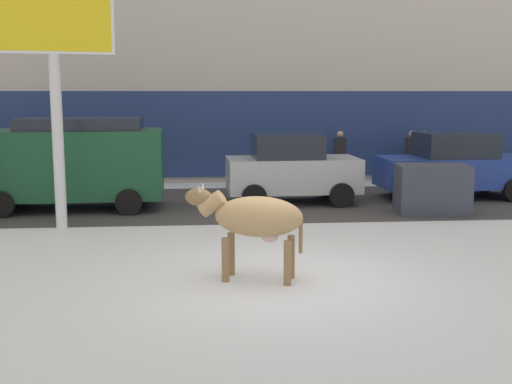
% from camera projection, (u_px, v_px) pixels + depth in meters
% --- Properties ---
extents(ground_plane, '(120.00, 120.00, 0.00)m').
position_uv_depth(ground_plane, '(275.00, 279.00, 10.18)').
color(ground_plane, white).
extents(road_strip, '(60.00, 5.60, 0.01)m').
position_uv_depth(road_strip, '(244.00, 203.00, 17.19)').
color(road_strip, '#423F3F').
rests_on(road_strip, ground).
extents(cow_tan, '(1.93, 0.97, 1.54)m').
position_uv_depth(cow_tan, '(254.00, 218.00, 9.99)').
color(cow_tan, tan).
rests_on(cow_tan, ground).
extents(billboard, '(2.51, 0.66, 5.56)m').
position_uv_depth(billboard, '(52.00, 26.00, 13.38)').
color(billboard, silver).
rests_on(billboard, ground).
extents(car_darkgreen_van, '(4.66, 2.23, 2.32)m').
position_uv_depth(car_darkgreen_van, '(71.00, 161.00, 16.11)').
color(car_darkgreen_van, '#194C2D').
rests_on(car_darkgreen_van, ground).
extents(car_silver_hatchback, '(3.55, 2.01, 1.86)m').
position_uv_depth(car_silver_hatchback, '(291.00, 169.00, 17.14)').
color(car_silver_hatchback, '#B7BABF').
rests_on(car_silver_hatchback, ground).
extents(car_blue_sedan, '(4.25, 2.08, 1.84)m').
position_uv_depth(car_blue_sedan, '(454.00, 166.00, 17.97)').
color(car_blue_sedan, '#233D9E').
rests_on(car_blue_sedan, ground).
extents(pedestrian_near_billboard, '(0.36, 0.24, 1.73)m').
position_uv_depth(pedestrian_near_billboard, '(423.00, 157.00, 20.80)').
color(pedestrian_near_billboard, '#282833').
rests_on(pedestrian_near_billboard, ground).
extents(pedestrian_by_cars, '(0.36, 0.24, 1.73)m').
position_uv_depth(pedestrian_by_cars, '(340.00, 158.00, 20.56)').
color(pedestrian_by_cars, '#282833').
rests_on(pedestrian_by_cars, ground).
extents(pedestrian_far_left, '(0.36, 0.24, 1.73)m').
position_uv_depth(pedestrian_far_left, '(411.00, 157.00, 20.77)').
color(pedestrian_far_left, '#282833').
rests_on(pedestrian_far_left, ground).
extents(dumpster, '(1.81, 1.28, 1.20)m').
position_uv_depth(dumpster, '(432.00, 189.00, 15.66)').
color(dumpster, '#383D4C').
rests_on(dumpster, ground).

